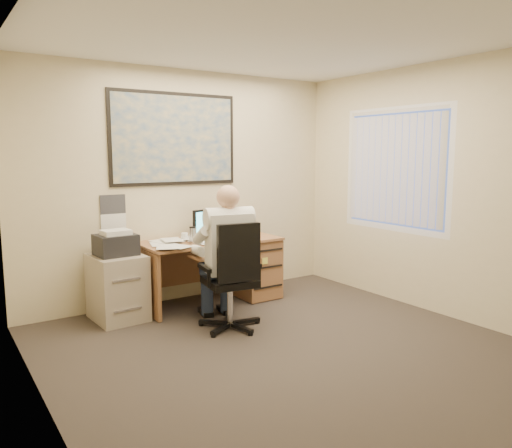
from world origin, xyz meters
TOP-DOWN VIEW (x-y plane):
  - room_shell at (0.00, 0.00)m, footprint 4.00×4.50m
  - desk at (0.44, 1.90)m, footprint 1.60×0.97m
  - world_map at (-0.14, 2.23)m, footprint 1.56×0.03m
  - wall_calendar at (-0.89, 2.24)m, footprint 0.28×0.01m
  - window_blinds at (1.97, 0.80)m, footprint 0.06×1.40m
  - filing_cabinet at (-0.98, 1.90)m, footprint 0.53×0.62m
  - office_chair at (-0.13, 0.97)m, footprint 0.74×0.74m
  - person at (-0.13, 1.05)m, footprint 0.77×0.97m

SIDE VIEW (x-z plane):
  - office_chair at x=-0.13m, z-range -0.23..0.86m
  - filing_cabinet at x=-0.98m, z-range -0.07..0.89m
  - desk at x=0.44m, z-range -0.10..0.98m
  - person at x=-0.13m, z-range 0.00..1.43m
  - wall_calendar at x=-0.89m, z-range 0.87..1.29m
  - room_shell at x=0.00m, z-range 0.00..2.70m
  - window_blinds at x=1.97m, z-range 0.90..2.20m
  - world_map at x=-0.14m, z-range 1.37..2.43m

